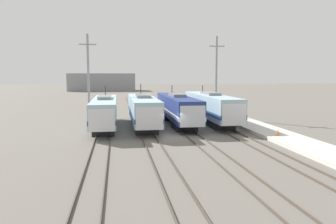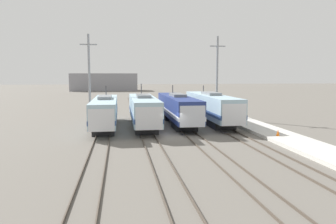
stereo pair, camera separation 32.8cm
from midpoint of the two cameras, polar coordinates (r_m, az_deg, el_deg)
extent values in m
plane|color=#666059|center=(34.57, 0.72, -4.31)|extent=(400.00, 400.00, 0.00)
cube|color=#4C4238|center=(34.23, -12.26, -4.44)|extent=(0.07, 120.00, 0.15)
cube|color=#4C4238|center=(34.16, -9.85, -4.41)|extent=(0.07, 120.00, 0.15)
cube|color=#4C4238|center=(34.22, -4.37, -4.31)|extent=(0.07, 120.00, 0.15)
cube|color=#4C4238|center=(34.34, -1.97, -4.26)|extent=(0.07, 120.00, 0.15)
cube|color=#4C4238|center=(34.85, 3.38, -4.11)|extent=(0.07, 120.00, 0.15)
cube|color=#4C4238|center=(35.16, 5.67, -4.03)|extent=(0.07, 120.00, 0.15)
cube|color=#4C4238|center=(36.08, 10.72, -3.84)|extent=(0.07, 120.00, 0.15)
cube|color=#4C4238|center=(36.57, 12.85, -3.76)|extent=(0.07, 120.00, 0.15)
cube|color=#232326|center=(36.90, -10.87, -2.99)|extent=(2.37, 3.67, 0.95)
cube|color=#232326|center=(45.14, -10.41, -1.26)|extent=(2.37, 3.67, 0.95)
cube|color=#9EBCCC|center=(40.79, -10.67, 0.44)|extent=(2.78, 16.68, 2.63)
cube|color=navy|center=(40.85, -10.65, -0.29)|extent=(2.82, 16.72, 0.47)
cube|color=silver|center=(33.41, -11.17, -1.22)|extent=(2.56, 1.95, 2.23)
cube|color=black|center=(32.46, -11.26, -0.57)|extent=(2.18, 0.08, 0.62)
cube|color=gray|center=(40.67, -10.71, 2.53)|extent=(1.53, 4.17, 0.35)
cylinder|color=#38383D|center=(44.29, -10.53, 3.56)|extent=(0.12, 0.12, 1.46)
cube|color=#232326|center=(37.20, -3.60, -2.81)|extent=(2.55, 3.63, 0.95)
cube|color=#232326|center=(45.34, -4.46, -1.14)|extent=(2.55, 3.63, 0.95)
cube|color=#9EBCCC|center=(41.04, -4.09, 0.66)|extent=(3.01, 16.51, 2.75)
cube|color=navy|center=(41.10, -4.09, -0.10)|extent=(3.05, 16.55, 0.49)
cube|color=silver|center=(33.80, -3.17, -0.93)|extent=(2.76, 2.04, 2.34)
cube|color=black|center=(32.80, -3.02, -0.25)|extent=(2.35, 0.08, 0.65)
cube|color=gray|center=(40.91, -4.11, 2.82)|extent=(1.65, 4.13, 0.35)
cylinder|color=#38383D|center=(44.50, -4.46, 3.91)|extent=(0.12, 0.12, 1.59)
cube|color=black|center=(39.37, 3.05, -2.29)|extent=(2.54, 4.04, 0.95)
cube|color=black|center=(48.33, 0.90, -0.65)|extent=(2.54, 4.04, 0.95)
cube|color=navy|center=(43.63, 1.87, 0.99)|extent=(2.98, 18.38, 2.70)
cube|color=silver|center=(43.68, 1.87, 0.28)|extent=(3.02, 18.42, 0.49)
cube|color=silver|center=(35.79, 4.15, -0.56)|extent=(2.75, 2.47, 2.30)
cube|color=black|center=(34.62, 4.57, 0.04)|extent=(2.33, 0.08, 0.64)
cube|color=slate|center=(43.51, 1.88, 2.99)|extent=(1.64, 4.59, 0.35)
cylinder|color=#38383D|center=(47.46, 1.02, 3.88)|extent=(0.12, 0.12, 1.35)
cube|color=#232326|center=(40.89, 9.42, -2.04)|extent=(2.56, 4.10, 0.95)
cube|color=#232326|center=(49.76, 6.16, -0.48)|extent=(2.56, 4.10, 0.95)
cube|color=#9EBCCC|center=(45.09, 7.67, 1.20)|extent=(3.01, 18.63, 2.84)
cube|color=navy|center=(45.14, 7.65, 0.48)|extent=(3.05, 18.67, 0.51)
cube|color=silver|center=(37.02, 11.29, -0.34)|extent=(2.77, 1.75, 2.41)
cube|color=black|center=(36.22, 11.73, 0.35)|extent=(2.36, 0.08, 0.68)
cube|color=gray|center=(44.97, 7.70, 3.22)|extent=(1.66, 4.66, 0.35)
cylinder|color=#38383D|center=(48.90, 6.38, 3.95)|extent=(0.12, 0.12, 1.13)
cylinder|color=gray|center=(47.61, -13.36, 5.82)|extent=(0.33, 0.33, 12.15)
cube|color=gray|center=(47.80, -13.50, 11.36)|extent=(2.39, 0.16, 0.16)
cylinder|color=gray|center=(49.60, 8.72, 5.94)|extent=(0.33, 0.33, 12.15)
cube|color=gray|center=(49.78, 8.81, 11.26)|extent=(2.39, 0.16, 0.16)
cube|color=beige|center=(37.93, 17.72, -3.39)|extent=(4.00, 120.00, 0.34)
cone|color=orange|center=(34.96, 18.86, -3.43)|extent=(0.35, 0.35, 0.65)
cube|color=gray|center=(138.75, -10.95, 5.14)|extent=(26.71, 12.56, 7.11)
camera|label=1|loc=(0.16, -89.74, 0.03)|focal=35.00mm
camera|label=2|loc=(0.16, 90.26, -0.03)|focal=35.00mm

